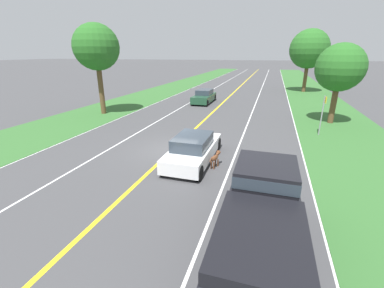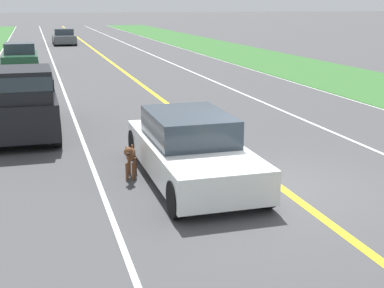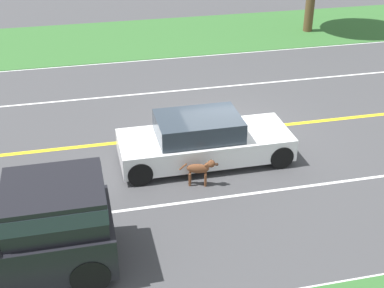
{
  "view_description": "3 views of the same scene",
  "coord_description": "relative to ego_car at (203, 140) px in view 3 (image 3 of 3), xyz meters",
  "views": [
    {
      "loc": [
        5.03,
        -12.62,
        5.16
      ],
      "look_at": [
        1.56,
        -1.34,
        0.97
      ],
      "focal_mm": 24.0,
      "sensor_mm": 36.0,
      "label": 1
    },
    {
      "loc": [
        4.59,
        9.22,
        3.61
      ],
      "look_at": [
        1.6,
        -0.98,
        0.79
      ],
      "focal_mm": 50.0,
      "sensor_mm": 36.0,
      "label": 2
    },
    {
      "loc": [
        14.27,
        -4.4,
        7.72
      ],
      "look_at": [
        2.23,
        -1.63,
        0.93
      ],
      "focal_mm": 50.0,
      "sensor_mm": 36.0,
      "label": 3
    }
  ],
  "objects": [
    {
      "name": "ground_plane",
      "position": [
        -1.58,
        1.16,
        -0.65
      ],
      "size": [
        400.0,
        400.0,
        0.0
      ],
      "primitive_type": "plane",
      "color": "#424244"
    },
    {
      "name": "lane_edge_line_left",
      "position": [
        -8.58,
        1.16,
        -0.64
      ],
      "size": [
        0.14,
        160.0,
        0.01
      ],
      "primitive_type": "cube",
      "color": "white",
      "rests_on": "ground"
    },
    {
      "name": "dog",
      "position": [
        1.21,
        -0.37,
        -0.16
      ],
      "size": [
        0.4,
        1.0,
        0.77
      ],
      "rotation": [
        0.0,
        0.0,
        -0.29
      ],
      "color": "brown",
      "rests_on": "ground"
    },
    {
      "name": "ego_car",
      "position": [
        0.0,
        0.0,
        0.0
      ],
      "size": [
        1.89,
        4.78,
        1.39
      ],
      "color": "white",
      "rests_on": "ground"
    },
    {
      "name": "lane_dash_oncoming",
      "position": [
        -5.08,
        1.16,
        -0.64
      ],
      "size": [
        0.1,
        160.0,
        0.01
      ],
      "primitive_type": "cube",
      "color": "white",
      "rests_on": "ground"
    },
    {
      "name": "lane_dash_same_dir",
      "position": [
        1.92,
        1.16,
        -0.64
      ],
      "size": [
        0.1,
        160.0,
        0.01
      ],
      "primitive_type": "cube",
      "color": "white",
      "rests_on": "ground"
    },
    {
      "name": "grass_verge_left",
      "position": [
        -11.58,
        1.16,
        -0.63
      ],
      "size": [
        6.0,
        160.0,
        0.03
      ],
      "primitive_type": "cube",
      "color": "#33662D",
      "rests_on": "ground"
    },
    {
      "name": "lane_edge_line_right",
      "position": [
        5.42,
        1.16,
        -0.64
      ],
      "size": [
        0.14,
        160.0,
        0.01
      ],
      "primitive_type": "cube",
      "color": "white",
      "rests_on": "ground"
    },
    {
      "name": "centre_divider_line",
      "position": [
        -1.58,
        1.16,
        -0.64
      ],
      "size": [
        0.18,
        160.0,
        0.01
      ],
      "primitive_type": "cube",
      "color": "yellow",
      "rests_on": "ground"
    }
  ]
}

